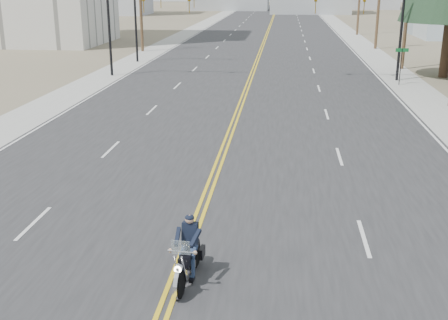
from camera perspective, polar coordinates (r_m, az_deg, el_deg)
ground_plane at (r=13.49m, az=-5.83°, el=-14.35°), size 400.00×400.00×0.00m
road at (r=81.52m, az=4.39°, el=12.65°), size 20.00×200.00×0.01m
sidewalk_left at (r=82.67m, az=-3.80°, el=12.73°), size 3.00×200.00×0.01m
sidewalk_right at (r=81.97m, az=12.64°, el=12.31°), size 3.00×200.00×0.01m
traffic_mast_left at (r=44.72m, az=-9.13°, el=14.68°), size 7.10×0.26×7.00m
traffic_mast_right at (r=43.70m, az=15.03°, el=14.25°), size 7.10×0.26×7.00m
traffic_mast_far at (r=52.56m, az=-7.19°, el=15.11°), size 6.10×0.26×7.00m
street_sign at (r=42.32m, az=17.56°, el=9.66°), size 0.90×0.06×2.62m
motorcyclist at (r=13.96m, az=-3.76°, el=-9.20°), size 1.10×2.21×1.67m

